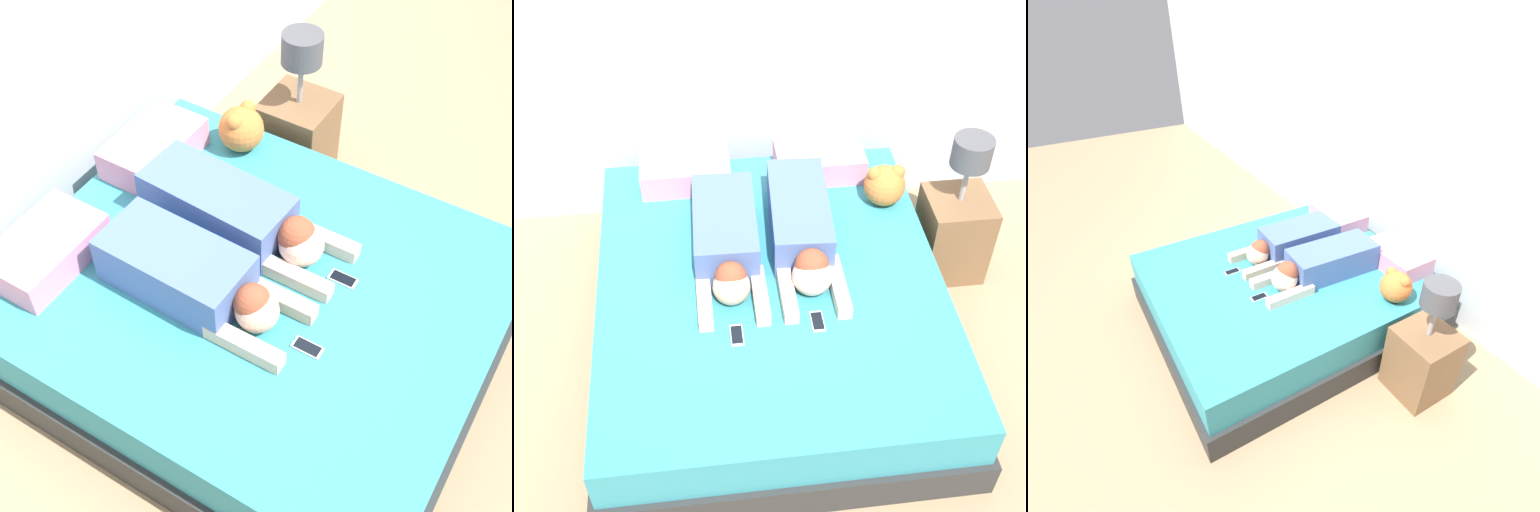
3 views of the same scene
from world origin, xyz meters
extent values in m
plane|color=#9E8460|center=(0.00, 0.00, 0.00)|extent=(12.00, 12.00, 0.00)
cube|color=silver|center=(0.00, 1.21, 1.30)|extent=(12.00, 0.06, 2.60)
cube|color=#2D2D2D|center=(0.00, 0.00, 0.11)|extent=(1.81, 2.11, 0.21)
cube|color=teal|center=(0.00, 0.00, 0.34)|extent=(1.75, 2.05, 0.26)
cube|color=pink|center=(-0.39, 0.84, 0.55)|extent=(0.51, 0.32, 0.16)
cube|color=pink|center=(0.39, 0.84, 0.55)|extent=(0.51, 0.32, 0.16)
cube|color=#4C66A5|center=(-0.21, 0.27, 0.58)|extent=(0.34, 0.64, 0.23)
sphere|color=beige|center=(-0.21, -0.13, 0.56)|extent=(0.19, 0.19, 0.19)
sphere|color=#99472D|center=(-0.21, -0.11, 0.60)|extent=(0.16, 0.16, 0.16)
cube|color=beige|center=(-0.34, -0.15, 0.50)|extent=(0.07, 0.35, 0.07)
cube|color=beige|center=(-0.07, -0.15, 0.50)|extent=(0.07, 0.35, 0.07)
cube|color=#4C66A5|center=(0.20, 0.33, 0.58)|extent=(0.35, 0.71, 0.23)
sphere|color=beige|center=(0.20, -0.11, 0.57)|extent=(0.20, 0.20, 0.20)
sphere|color=#99472D|center=(0.20, -0.09, 0.61)|extent=(0.17, 0.17, 0.17)
cube|color=beige|center=(0.07, -0.14, 0.50)|extent=(0.07, 0.38, 0.07)
cube|color=beige|center=(0.33, -0.14, 0.50)|extent=(0.07, 0.38, 0.07)
cube|color=silver|center=(-0.20, -0.37, 0.47)|extent=(0.06, 0.13, 0.01)
cube|color=black|center=(-0.20, -0.37, 0.48)|extent=(0.05, 0.11, 0.00)
cube|color=silver|center=(0.19, -0.33, 0.47)|extent=(0.06, 0.13, 0.01)
cube|color=black|center=(0.19, -0.33, 0.48)|extent=(0.05, 0.11, 0.00)
sphere|color=orange|center=(0.71, 0.52, 0.58)|extent=(0.23, 0.23, 0.23)
sphere|color=orange|center=(0.65, 0.52, 0.67)|extent=(0.08, 0.08, 0.08)
sphere|color=orange|center=(0.77, 0.52, 0.67)|extent=(0.08, 0.08, 0.08)
cube|color=brown|center=(1.13, 0.41, 0.26)|extent=(0.36, 0.36, 0.53)
cylinder|color=#999999|center=(1.13, 0.41, 0.65)|extent=(0.03, 0.03, 0.24)
cylinder|color=#4C4C51|center=(1.13, 0.41, 0.85)|extent=(0.22, 0.22, 0.16)
camera|label=1|loc=(-1.67, -1.02, 2.89)|focal=50.00mm
camera|label=2|loc=(-0.31, -2.51, 3.09)|focal=50.00mm
camera|label=3|loc=(2.23, -1.33, 2.39)|focal=28.00mm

